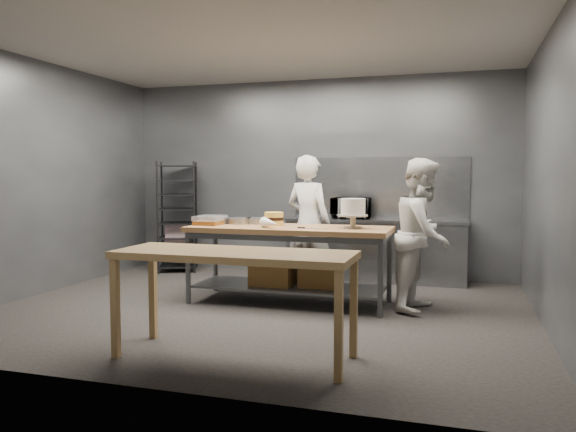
# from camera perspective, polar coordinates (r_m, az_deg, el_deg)

# --- Properties ---
(ground) EXTENTS (6.00, 6.00, 0.00)m
(ground) POSITION_cam_1_polar(r_m,az_deg,el_deg) (6.52, -2.89, -9.41)
(ground) COLOR black
(ground) RESTS_ON ground
(back_wall) EXTENTS (6.00, 0.04, 3.00)m
(back_wall) POSITION_cam_1_polar(r_m,az_deg,el_deg) (8.73, 2.73, 3.95)
(back_wall) COLOR #4C4F54
(back_wall) RESTS_ON ground
(work_table) EXTENTS (2.40, 0.90, 0.92)m
(work_table) POSITION_cam_1_polar(r_m,az_deg,el_deg) (6.71, 0.27, -4.04)
(work_table) COLOR brown
(work_table) RESTS_ON ground
(near_counter) EXTENTS (2.00, 0.70, 0.90)m
(near_counter) POSITION_cam_1_polar(r_m,az_deg,el_deg) (4.69, -5.48, -4.62)
(near_counter) COLOR olive
(near_counter) RESTS_ON ground
(back_counter) EXTENTS (2.60, 0.60, 0.90)m
(back_counter) POSITION_cam_1_polar(r_m,az_deg,el_deg) (8.28, 8.87, -3.37)
(back_counter) COLOR slate
(back_counter) RESTS_ON ground
(splashback_panel) EXTENTS (2.60, 0.02, 0.90)m
(splashback_panel) POSITION_cam_1_polar(r_m,az_deg,el_deg) (8.51, 9.23, 2.89)
(splashback_panel) COLOR slate
(splashback_panel) RESTS_ON back_counter
(speed_rack) EXTENTS (0.81, 0.83, 1.75)m
(speed_rack) POSITION_cam_1_polar(r_m,az_deg,el_deg) (9.17, -11.15, -0.14)
(speed_rack) COLOR black
(speed_rack) RESTS_ON ground
(chef_behind) EXTENTS (0.76, 0.62, 1.79)m
(chef_behind) POSITION_cam_1_polar(r_m,az_deg,el_deg) (7.42, 2.09, -0.73)
(chef_behind) COLOR silver
(chef_behind) RESTS_ON ground
(chef_right) EXTENTS (0.80, 0.95, 1.72)m
(chef_right) POSITION_cam_1_polar(r_m,az_deg,el_deg) (6.53, 13.55, -1.83)
(chef_right) COLOR silver
(chef_right) RESTS_ON ground
(microwave) EXTENTS (0.54, 0.37, 0.30)m
(microwave) POSITION_cam_1_polar(r_m,az_deg,el_deg) (8.29, 6.38, 0.81)
(microwave) COLOR black
(microwave) RESTS_ON back_counter
(frosted_cake_stand) EXTENTS (0.34, 0.34, 0.34)m
(frosted_cake_stand) POSITION_cam_1_polar(r_m,az_deg,el_deg) (6.47, 6.63, 0.72)
(frosted_cake_stand) COLOR #A79D85
(frosted_cake_stand) RESTS_ON work_table
(layer_cake) EXTENTS (0.23, 0.23, 0.16)m
(layer_cake) POSITION_cam_1_polar(r_m,az_deg,el_deg) (6.85, -1.43, -0.28)
(layer_cake) COLOR #F5D24E
(layer_cake) RESTS_ON work_table
(cake_pans) EXTENTS (0.73, 0.35, 0.07)m
(cake_pans) POSITION_cam_1_polar(r_m,az_deg,el_deg) (7.11, -5.29, -0.47)
(cake_pans) COLOR gray
(cake_pans) RESTS_ON work_table
(piping_bag) EXTENTS (0.35, 0.36, 0.12)m
(piping_bag) POSITION_cam_1_polar(r_m,az_deg,el_deg) (6.43, -1.77, -0.74)
(piping_bag) COLOR white
(piping_bag) RESTS_ON work_table
(offset_spatula) EXTENTS (0.36, 0.02, 0.02)m
(offset_spatula) POSITION_cam_1_polar(r_m,az_deg,el_deg) (6.42, 2.12, -1.24)
(offset_spatula) COLOR slate
(offset_spatula) RESTS_ON work_table
(pastry_clamshells) EXTENTS (0.31, 0.41, 0.11)m
(pastry_clamshells) POSITION_cam_1_polar(r_m,az_deg,el_deg) (7.02, -7.92, -0.40)
(pastry_clamshells) COLOR brown
(pastry_clamshells) RESTS_ON work_table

